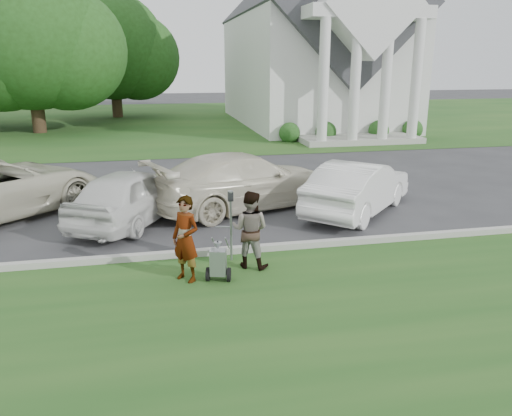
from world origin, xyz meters
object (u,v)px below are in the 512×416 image
object	(u,v)px
parking_meter_near	(231,217)
car_b	(132,195)
car_c	(243,181)
church	(313,31)
tree_left	(29,42)
person_right	(250,230)
striping_cart	(218,263)
car_d	(358,187)
tree_back	(113,52)
person_left	(186,240)

from	to	relation	value
parking_meter_near	car_b	world-z (taller)	parking_meter_near
car_b	car_c	distance (m)	3.12
church	parking_meter_near	world-z (taller)	church
tree_left	person_right	xyz separation A→B (m)	(8.29, -22.23, -4.32)
striping_cart	car_d	size ratio (longest dim) A/B	0.22
tree_left	car_d	bearing A→B (deg)	-57.97
striping_cart	person_right	bearing A→B (deg)	51.90
parking_meter_near	car_d	world-z (taller)	parking_meter_near
striping_cart	car_d	world-z (taller)	car_d
striping_cart	car_b	size ratio (longest dim) A/B	0.23
striping_cart	car_c	xyz separation A→B (m)	(1.35, 4.78, 0.42)
tree_left	striping_cart	world-z (taller)	tree_left
tree_back	striping_cart	distance (m)	31.28
tree_back	person_left	distance (m)	31.02
person_left	parking_meter_near	bearing A→B (deg)	85.49
church	person_right	world-z (taller)	church
parking_meter_near	church	bearing A→B (deg)	68.51
tree_back	car_c	distance (m)	26.75
church	car_c	bearing A→B (deg)	-112.92
parking_meter_near	tree_left	bearing A→B (deg)	110.07
church	striping_cart	xyz separation A→B (m)	(-9.43, -23.90, -5.57)
tree_back	car_b	bearing A→B (deg)	-85.96
car_c	striping_cart	bearing A→B (deg)	142.53
person_left	car_b	size ratio (longest dim) A/B	0.39
person_right	car_c	world-z (taller)	car_c
church	tree_back	distance (m)	14.77
person_left	church	bearing A→B (deg)	113.24
car_b	car_c	bearing A→B (deg)	-138.48
car_d	tree_left	bearing A→B (deg)	-13.48
striping_cart	person_left	world-z (taller)	person_left
person_left	car_d	world-z (taller)	person_left
striping_cart	person_right	distance (m)	0.99
person_left	car_c	world-z (taller)	person_left
car_b	car_c	size ratio (longest dim) A/B	0.77
parking_meter_near	person_right	bearing A→B (deg)	-51.43
parking_meter_near	car_d	bearing A→B (deg)	34.97
person_left	car_c	size ratio (longest dim) A/B	0.30
parking_meter_near	car_c	bearing A→B (deg)	76.05
tree_left	car_c	distance (m)	20.55
tree_left	car_b	distance (m)	20.08
tree_left	car_b	size ratio (longest dim) A/B	2.53
person_left	car_c	xyz separation A→B (m)	(1.93, 4.64, -0.04)
striping_cart	person_left	size ratio (longest dim) A/B	0.59
church	car_c	world-z (taller)	church
church	car_c	distance (m)	21.39
tree_back	person_left	world-z (taller)	tree_back
church	car_b	distance (m)	23.31
striping_cart	person_right	size ratio (longest dim) A/B	0.62
tree_back	person_left	bearing A→B (deg)	-84.42
person_left	person_right	xyz separation A→B (m)	(1.30, 0.40, -0.04)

